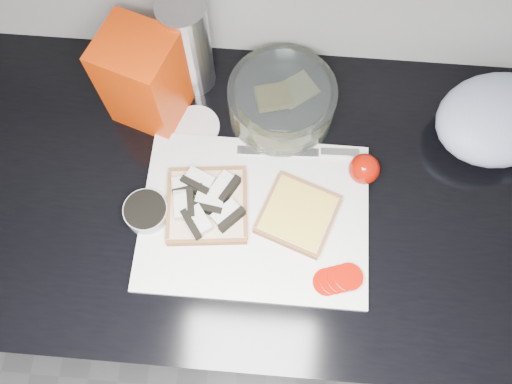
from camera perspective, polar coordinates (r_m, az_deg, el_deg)
base_cabinet at (r=1.36m, az=2.52°, el=-6.93°), size 3.50×0.60×0.86m
countertop at (r=0.93m, az=3.66°, el=-0.20°), size 3.50×0.64×0.04m
cutting_board at (r=0.89m, az=-0.16°, el=-2.82°), size 0.40×0.30×0.01m
bread_left at (r=0.88m, az=-5.70°, el=-1.35°), size 0.16×0.16×0.05m
bread_right at (r=0.87m, az=4.83°, el=-2.57°), size 0.16×0.16×0.02m
tomato_slices at (r=0.85m, az=9.32°, el=-9.83°), size 0.09×0.06×0.02m
knife at (r=0.93m, az=6.57°, el=4.53°), size 0.22×0.02×0.01m
seed_tub at (r=0.89m, az=-12.37°, el=-2.27°), size 0.08×0.08×0.04m
tub_lid at (r=0.97m, az=-6.91°, el=7.41°), size 0.12×0.12×0.01m
glass_bowl at (r=0.94m, az=2.92°, el=10.18°), size 0.20×0.20×0.08m
bread_bag at (r=0.92m, az=-12.64°, el=12.51°), size 0.15×0.15×0.19m
steel_canister at (r=0.95m, az=-7.81°, el=16.17°), size 0.09×0.09×0.20m
grocery_bag at (r=1.02m, az=26.44°, el=7.09°), size 0.29×0.26×0.10m
whole_tomatoes at (r=0.92m, az=12.26°, el=2.58°), size 0.06×0.06×0.06m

